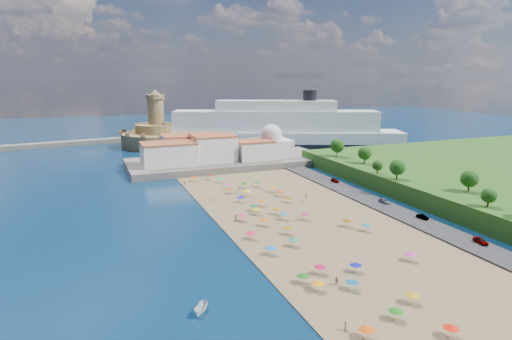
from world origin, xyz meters
name	(u,v)px	position (x,y,z in m)	size (l,w,h in m)	color
ground	(275,215)	(0.00, 0.00, 0.00)	(700.00, 700.00, 0.00)	#071938
terrace	(229,162)	(10.00, 73.00, 1.50)	(90.00, 36.00, 3.00)	#59544C
jetty	(167,153)	(-12.00, 108.00, 1.20)	(18.00, 70.00, 2.40)	#59544C
waterfront_buildings	(201,149)	(-3.05, 73.64, 7.88)	(57.00, 29.00, 11.00)	silver
domed_building	(271,144)	(30.00, 71.00, 8.97)	(16.00, 16.00, 15.00)	silver
fortress	(157,135)	(-12.00, 138.00, 6.68)	(40.00, 40.00, 32.40)	#A08050
cruise_ship	(276,130)	(51.91, 114.67, 9.43)	(142.95, 75.73, 31.85)	black
beach_parasols	(280,217)	(-1.92, -7.90, 2.15)	(32.15, 115.12, 2.20)	gray
beachgoers	(259,209)	(-3.54, 3.59, 1.12)	(35.30, 101.89, 1.81)	tan
moored_boats	(220,333)	(-32.61, -51.71, 0.80)	(6.12, 22.95, 1.67)	white
parked_cars	(394,205)	(36.00, -8.47, 1.36)	(2.33, 68.96, 1.40)	gray
hillside_trees	(419,170)	(49.44, -3.41, 10.08)	(14.46, 109.52, 7.70)	#382314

